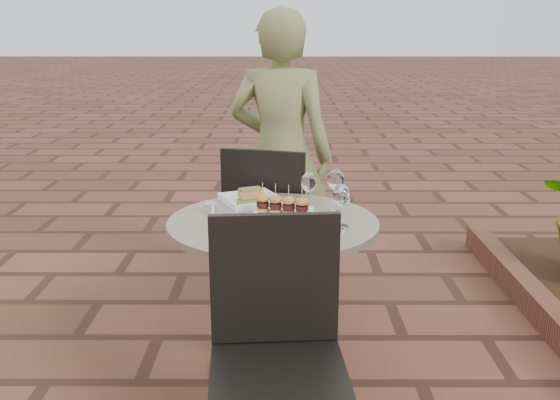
{
  "coord_description": "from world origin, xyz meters",
  "views": [
    {
      "loc": [
        0.22,
        -2.44,
        1.53
      ],
      "look_at": [
        0.21,
        0.09,
        0.82
      ],
      "focal_mm": 40.0,
      "sensor_mm": 36.0,
      "label": 1
    }
  ],
  "objects_px": {
    "cafe_table": "(273,274)",
    "plate_sliders": "(282,209)",
    "plate_tuna": "(305,230)",
    "diner": "(281,155)",
    "chair_near": "(277,333)",
    "chair_far": "(269,217)",
    "plate_salmon": "(251,198)"
  },
  "relations": [
    {
      "from": "plate_sliders",
      "to": "plate_tuna",
      "type": "bearing_deg",
      "value": -66.83
    },
    {
      "from": "chair_near",
      "to": "plate_salmon",
      "type": "xyz_separation_m",
      "value": [
        -0.13,
        0.95,
        0.2
      ]
    },
    {
      "from": "cafe_table",
      "to": "plate_sliders",
      "type": "xyz_separation_m",
      "value": [
        0.04,
        0.04,
        0.28
      ]
    },
    {
      "from": "cafe_table",
      "to": "diner",
      "type": "xyz_separation_m",
      "value": [
        0.03,
        0.95,
        0.33
      ]
    },
    {
      "from": "plate_salmon",
      "to": "diner",
      "type": "bearing_deg",
      "value": 78.39
    },
    {
      "from": "chair_far",
      "to": "chair_near",
      "type": "relative_size",
      "value": 1.0
    },
    {
      "from": "chair_far",
      "to": "plate_tuna",
      "type": "xyz_separation_m",
      "value": [
        0.16,
        -0.8,
        0.2
      ]
    },
    {
      "from": "cafe_table",
      "to": "plate_sliders",
      "type": "bearing_deg",
      "value": 48.77
    },
    {
      "from": "cafe_table",
      "to": "plate_salmon",
      "type": "height_order",
      "value": "plate_salmon"
    },
    {
      "from": "diner",
      "to": "plate_tuna",
      "type": "distance_m",
      "value": 1.13
    },
    {
      "from": "chair_near",
      "to": "plate_tuna",
      "type": "distance_m",
      "value": 0.54
    },
    {
      "from": "plate_salmon",
      "to": "plate_tuna",
      "type": "bearing_deg",
      "value": -62.08
    },
    {
      "from": "chair_far",
      "to": "plate_salmon",
      "type": "distance_m",
      "value": 0.41
    },
    {
      "from": "chair_far",
      "to": "plate_salmon",
      "type": "xyz_separation_m",
      "value": [
        -0.08,
        -0.35,
        0.2
      ]
    },
    {
      "from": "diner",
      "to": "plate_salmon",
      "type": "distance_m",
      "value": 0.69
    },
    {
      "from": "chair_far",
      "to": "plate_tuna",
      "type": "distance_m",
      "value": 0.84
    },
    {
      "from": "chair_near",
      "to": "chair_far",
      "type": "bearing_deg",
      "value": 88.17
    },
    {
      "from": "chair_far",
      "to": "plate_tuna",
      "type": "bearing_deg",
      "value": 117.7
    },
    {
      "from": "chair_near",
      "to": "plate_tuna",
      "type": "relative_size",
      "value": 3.13
    },
    {
      "from": "chair_near",
      "to": "diner",
      "type": "xyz_separation_m",
      "value": [
        0.01,
        1.61,
        0.27
      ]
    },
    {
      "from": "chair_near",
      "to": "plate_tuna",
      "type": "bearing_deg",
      "value": 73.32
    },
    {
      "from": "cafe_table",
      "to": "plate_sliders",
      "type": "distance_m",
      "value": 0.29
    },
    {
      "from": "plate_tuna",
      "to": "diner",
      "type": "bearing_deg",
      "value": 95.18
    },
    {
      "from": "diner",
      "to": "plate_salmon",
      "type": "height_order",
      "value": "diner"
    },
    {
      "from": "chair_near",
      "to": "diner",
      "type": "height_order",
      "value": "diner"
    },
    {
      "from": "chair_near",
      "to": "plate_salmon",
      "type": "distance_m",
      "value": 0.97
    },
    {
      "from": "plate_tuna",
      "to": "cafe_table",
      "type": "bearing_deg",
      "value": 127.23
    },
    {
      "from": "chair_far",
      "to": "plate_sliders",
      "type": "bearing_deg",
      "value": 113.02
    },
    {
      "from": "diner",
      "to": "plate_tuna",
      "type": "relative_size",
      "value": 5.49
    },
    {
      "from": "chair_near",
      "to": "plate_salmon",
      "type": "height_order",
      "value": "chair_near"
    },
    {
      "from": "plate_tuna",
      "to": "plate_sliders",
      "type": "bearing_deg",
      "value": 113.17
    },
    {
      "from": "cafe_table",
      "to": "plate_salmon",
      "type": "relative_size",
      "value": 2.75
    }
  ]
}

